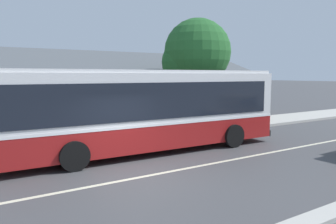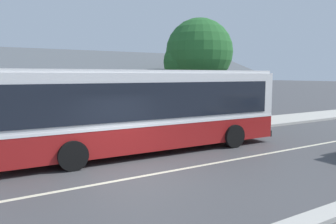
% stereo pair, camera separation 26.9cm
% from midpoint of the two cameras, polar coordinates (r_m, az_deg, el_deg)
% --- Properties ---
extents(ground_plane, '(300.00, 300.00, 0.00)m').
position_cam_midpoint_polar(ground_plane, '(10.26, -4.76, -11.28)').
color(ground_plane, '#424244').
extents(sidewalk_far, '(60.00, 3.00, 0.15)m').
position_cam_midpoint_polar(sidewalk_far, '(15.67, -14.75, -4.96)').
color(sidewalk_far, '#ADAAA3').
rests_on(sidewalk_far, ground).
extents(lane_divider_stripe, '(60.00, 0.16, 0.01)m').
position_cam_midpoint_polar(lane_divider_stripe, '(10.26, -4.76, -11.25)').
color(lane_divider_stripe, beige).
rests_on(lane_divider_stripe, ground).
extents(community_building, '(28.38, 9.15, 5.82)m').
position_cam_midpoint_polar(community_building, '(22.55, -19.79, 2.63)').
color(community_building, tan).
rests_on(community_building, ground).
extents(transit_bus, '(11.92, 3.00, 3.32)m').
position_cam_midpoint_polar(transit_bus, '(13.27, -3.41, 0.64)').
color(transit_bus, maroon).
rests_on(transit_bus, ground).
extents(street_tree_primary, '(3.92, 3.88, 6.39)m').
position_cam_midpoint_polar(street_tree_primary, '(19.42, 5.31, 9.90)').
color(street_tree_primary, '#4C3828').
rests_on(street_tree_primary, ground).
extents(bus_stop_sign, '(0.36, 0.07, 2.40)m').
position_cam_midpoint_polar(bus_stop_sign, '(19.30, 12.89, 1.91)').
color(bus_stop_sign, gray).
rests_on(bus_stop_sign, sidewalk_far).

